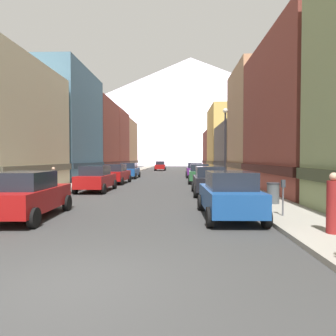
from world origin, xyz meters
The scene contains 29 objects.
ground_plane centered at (0.00, 0.00, 0.00)m, with size 400.00×400.00×0.00m, color #353535.
sidewalk_left centered at (-6.25, 35.00, 0.07)m, with size 2.50×100.00×0.15m, color gray.
sidewalk_right centered at (6.25, 35.00, 0.07)m, with size 2.50×100.00×0.15m, color gray.
storefront_left_2 centered at (-11.21, 26.15, 5.60)m, with size 7.72×10.96×11.57m.
storefront_left_3 centered at (-11.10, 37.04, 5.07)m, with size 7.49×10.18×10.48m.
storefront_left_4 centered at (-12.18, 47.04, 5.11)m, with size 9.66×8.99×10.56m.
storefront_left_5 centered at (-11.12, 57.21, 4.91)m, with size 7.54×11.34×10.17m.
storefront_right_1 centered at (12.40, 15.16, 4.96)m, with size 10.10×11.76×10.25m.
storefront_right_2 centered at (11.96, 25.42, 5.50)m, with size 9.22×8.58×11.36m.
storefront_right_3 centered at (11.87, 36.39, 3.37)m, with size 9.05×12.30×7.00m.
storefront_right_4 centered at (12.28, 48.71, 5.54)m, with size 9.86×11.15×11.44m.
storefront_right_5 centered at (11.54, 59.48, 3.90)m, with size 8.39×9.86×8.09m.
car_left_0 centered at (-3.80, 5.80, 0.90)m, with size 2.24×4.48×1.78m.
car_left_1 centered at (-3.80, 15.14, 0.90)m, with size 2.06×4.40×1.78m.
car_left_2 centered at (-3.80, 21.62, 0.90)m, with size 2.20×4.46×1.78m.
car_left_3 centered at (-3.80, 29.10, 0.90)m, with size 2.07×4.40×1.78m.
car_right_0 centered at (3.80, 6.16, 0.90)m, with size 2.14×4.43×1.78m.
car_right_1 centered at (3.80, 13.61, 0.90)m, with size 2.09×4.41×1.78m.
car_right_2 centered at (3.80, 22.50, 0.90)m, with size 2.19×4.46×1.78m.
car_right_3 centered at (3.80, 30.77, 0.90)m, with size 2.07×4.41×1.78m.
car_driving_0 centered at (-1.60, 51.74, 0.90)m, with size 2.06×4.40×1.78m.
parking_meter_near centered at (5.75, 5.93, 1.01)m, with size 0.14×0.10×1.33m.
trash_bin_right centered at (6.35, 9.01, 0.64)m, with size 0.59×0.59×0.98m.
potted_plant_0 centered at (-7.00, 15.51, 0.55)m, with size 0.48×0.48×0.80m.
potted_plant_1 centered at (-7.00, 15.11, 0.52)m, with size 0.56×0.56×0.81m.
pedestrian_0 centered at (-6.25, 13.92, 0.87)m, with size 0.36×0.36×1.57m.
pedestrian_2 centered at (6.25, 3.33, 0.95)m, with size 0.36×0.36×1.72m.
streetlamp_right centered at (5.35, 17.17, 3.99)m, with size 0.36×0.36×5.86m.
mountain_backdrop centered at (12.32, 260.00, 45.49)m, with size 350.57×350.57×90.97m, color silver.
Camera 1 is at (1.88, -5.21, 2.26)m, focal length 31.95 mm.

